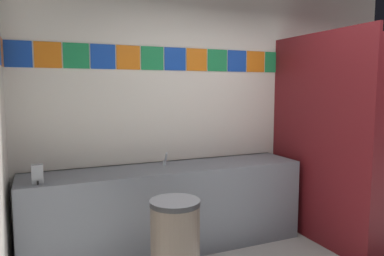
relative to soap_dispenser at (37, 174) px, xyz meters
The scene contains 7 objects.
wall_back 2.13m from the soap_dispenser, 14.28° to the left, with size 4.49×0.09×2.80m.
vanity_counter 1.30m from the soap_dispenser, ahead, with size 2.77×0.59×0.84m.
faucet_center 1.22m from the soap_dispenser, 12.54° to the left, with size 0.04×0.10×0.14m.
soap_dispenser is the anchor object (origin of this frame).
stall_divider 2.89m from the soap_dispenser, ahead, with size 0.92×1.42×2.18m.
toilet 3.26m from the soap_dispenser, ahead, with size 0.39×0.49×0.74m.
trash_bin 1.26m from the soap_dispenser, 31.52° to the right, with size 0.40×0.40×0.75m.
Camera 1 is at (-1.99, -1.86, 1.62)m, focal length 34.05 mm.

